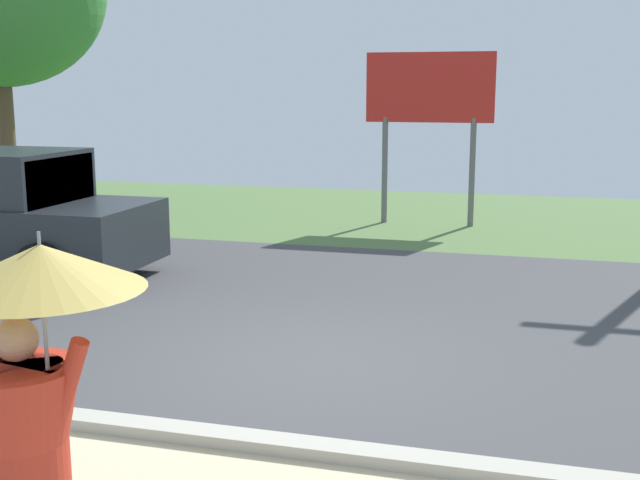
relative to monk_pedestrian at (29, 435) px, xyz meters
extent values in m
cube|color=#424244|center=(0.11, 6.33, -1.15)|extent=(40.00, 8.00, 0.10)
cube|color=#53733F|center=(0.11, 14.33, -1.15)|extent=(40.00, 8.00, 0.10)
cube|color=#B2AD9E|center=(0.11, 2.33, -1.05)|extent=(40.00, 0.24, 0.10)
cylinder|color=#B22D1E|center=(-0.04, 0.00, 0.03)|extent=(0.44, 0.44, 0.65)
sphere|color=tan|center=(-0.04, 0.00, 0.49)|extent=(0.22, 0.22, 0.22)
cylinder|color=#B22D1E|center=(0.24, 0.00, 0.30)|extent=(0.24, 0.09, 0.45)
cylinder|color=gray|center=(0.13, 0.00, 0.53)|extent=(0.02, 0.02, 0.75)
cone|color=gold|center=(0.13, 0.00, 0.86)|extent=(0.99, 0.99, 0.22)
cylinder|color=gray|center=(0.13, 0.00, 0.98)|extent=(0.02, 0.02, 0.10)
cube|color=#23282D|center=(-5.20, 6.93, 0.33)|extent=(1.80, 1.84, 0.90)
cube|color=#2D3842|center=(-4.35, 6.93, 0.33)|extent=(0.10, 1.70, 0.77)
cylinder|color=black|center=(-4.00, 7.93, -0.72)|extent=(0.76, 0.28, 0.76)
cylinder|color=black|center=(-4.00, 5.93, -0.72)|extent=(0.76, 0.28, 0.76)
cylinder|color=slate|center=(-0.71, 13.17, 0.00)|extent=(0.12, 0.12, 2.20)
cylinder|color=slate|center=(1.09, 13.17, 0.00)|extent=(0.12, 0.12, 2.20)
cube|color=red|center=(0.19, 13.17, 1.70)|extent=(2.60, 0.10, 1.40)
cylinder|color=brown|center=(-9.31, 12.49, 0.63)|extent=(0.36, 0.36, 3.45)
camera|label=1|loc=(2.37, -3.18, 1.70)|focal=44.69mm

